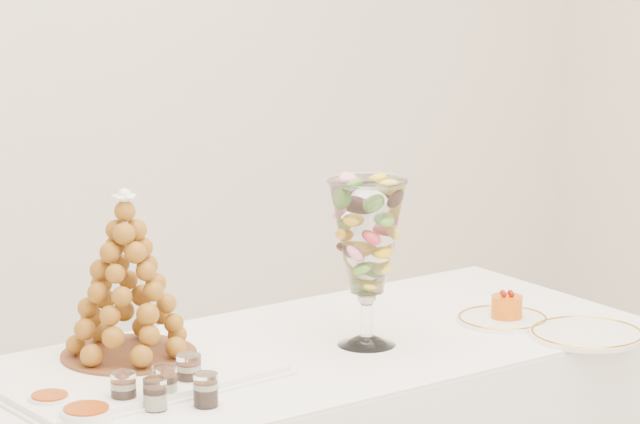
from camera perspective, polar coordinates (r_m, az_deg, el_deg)
lace_tray at (r=3.26m, az=-7.39°, el=-5.97°), size 0.62×0.49×0.02m
macaron_vase at (r=3.39m, az=1.79°, el=-1.02°), size 0.17×0.17×0.38m
cake_plate at (r=3.66m, az=6.88°, el=-4.04°), size 0.22×0.22×0.01m
spare_plate at (r=3.56m, az=10.02°, el=-4.56°), size 0.27×0.27×0.01m
verrine_a at (r=3.07m, az=-7.41°, el=-6.63°), size 0.07×0.07×0.07m
verrine_b at (r=3.10m, az=-5.87°, el=-6.43°), size 0.06×0.06×0.07m
verrine_c at (r=3.17m, az=-4.96°, el=-6.00°), size 0.05×0.05×0.07m
verrine_d at (r=3.04m, az=-6.23°, el=-6.83°), size 0.06×0.06×0.06m
verrine_e at (r=3.06m, az=-4.33°, el=-6.69°), size 0.06×0.06×0.07m
ramekin_back at (r=3.09m, az=-10.14°, el=-7.06°), size 0.08×0.08×0.03m
ramekin_front at (r=2.99m, az=-8.78°, el=-7.63°), size 0.10×0.10×0.03m
croquembouche at (r=3.29m, az=-7.29°, el=-2.39°), size 0.30×0.30×0.37m
mousse_cake at (r=3.65m, az=7.05°, el=-3.54°), size 0.08×0.08×0.07m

